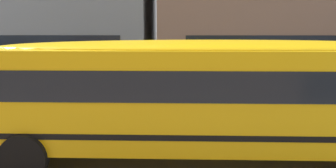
% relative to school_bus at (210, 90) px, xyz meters
% --- Properties ---
extents(ground_plane, '(400.00, 400.00, 0.00)m').
position_rel_school_bus_xyz_m(ground_plane, '(-0.71, 1.90, -1.58)').
color(ground_plane, '#54514F').
extents(sidewalk_far, '(120.00, 3.00, 0.01)m').
position_rel_school_bus_xyz_m(sidewalk_far, '(-0.71, 10.13, -1.57)').
color(sidewalk_far, gray).
rests_on(sidewalk_far, ground_plane).
extents(lane_centreline, '(110.00, 0.16, 0.01)m').
position_rel_school_bus_xyz_m(lane_centreline, '(-0.71, 1.90, -1.57)').
color(lane_centreline, silver).
rests_on(lane_centreline, ground_plane).
extents(school_bus, '(11.89, 2.87, 2.65)m').
position_rel_school_bus_xyz_m(school_bus, '(0.00, 0.00, 0.00)').
color(school_bus, yellow).
rests_on(school_bus, ground_plane).
extents(parked_car_silver_mid_block, '(3.94, 1.97, 1.64)m').
position_rel_school_bus_xyz_m(parked_car_silver_mid_block, '(-6.12, 7.36, -0.73)').
color(parked_car_silver_mid_block, '#B7BABF').
rests_on(parked_car_silver_mid_block, ground_plane).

